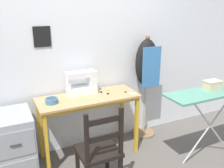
{
  "coord_description": "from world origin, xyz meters",
  "views": [
    {
      "loc": [
        -0.92,
        -2.35,
        1.83
      ],
      "look_at": [
        0.3,
        0.21,
        0.9
      ],
      "focal_mm": 40.0,
      "sensor_mm": 36.0,
      "label": 1
    }
  ],
  "objects_px": {
    "scissors": "(128,93)",
    "thread_spool_far_edge": "(108,90)",
    "thread_spool_mid_table": "(108,93)",
    "ironing_board": "(214,94)",
    "sewing_machine": "(83,83)",
    "storage_box": "(212,85)",
    "filing_cabinet": "(15,146)",
    "thread_spool_near_machine": "(101,92)",
    "dress_form": "(146,68)",
    "wooden_chair": "(99,152)",
    "fabric_bowl": "(52,101)"
  },
  "relations": [
    {
      "from": "scissors",
      "to": "thread_spool_far_edge",
      "type": "bearing_deg",
      "value": 143.34
    },
    {
      "from": "thread_spool_mid_table",
      "to": "ironing_board",
      "type": "relative_size",
      "value": 0.03
    },
    {
      "from": "sewing_machine",
      "to": "ironing_board",
      "type": "height_order",
      "value": "sewing_machine"
    },
    {
      "from": "thread_spool_far_edge",
      "to": "ironing_board",
      "type": "bearing_deg",
      "value": -35.94
    },
    {
      "from": "scissors",
      "to": "storage_box",
      "type": "xyz_separation_m",
      "value": [
        0.81,
        -0.54,
        0.14
      ]
    },
    {
      "from": "thread_spool_mid_table",
      "to": "thread_spool_far_edge",
      "type": "height_order",
      "value": "same"
    },
    {
      "from": "thread_spool_far_edge",
      "to": "filing_cabinet",
      "type": "bearing_deg",
      "value": -174.02
    },
    {
      "from": "thread_spool_near_machine",
      "to": "scissors",
      "type": "bearing_deg",
      "value": -24.26
    },
    {
      "from": "filing_cabinet",
      "to": "thread_spool_far_edge",
      "type": "bearing_deg",
      "value": 5.98
    },
    {
      "from": "dress_form",
      "to": "filing_cabinet",
      "type": "bearing_deg",
      "value": -173.76
    },
    {
      "from": "thread_spool_near_machine",
      "to": "thread_spool_far_edge",
      "type": "distance_m",
      "value": 0.1
    },
    {
      "from": "sewing_machine",
      "to": "filing_cabinet",
      "type": "xyz_separation_m",
      "value": [
        -0.85,
        -0.18,
        -0.54
      ]
    },
    {
      "from": "thread_spool_far_edge",
      "to": "wooden_chair",
      "type": "height_order",
      "value": "wooden_chair"
    },
    {
      "from": "thread_spool_mid_table",
      "to": "wooden_chair",
      "type": "relative_size",
      "value": 0.04
    },
    {
      "from": "thread_spool_far_edge",
      "to": "filing_cabinet",
      "type": "relative_size",
      "value": 0.05
    },
    {
      "from": "sewing_machine",
      "to": "scissors",
      "type": "bearing_deg",
      "value": -23.53
    },
    {
      "from": "fabric_bowl",
      "to": "scissors",
      "type": "xyz_separation_m",
      "value": [
        0.92,
        -0.07,
        -0.03
      ]
    },
    {
      "from": "wooden_chair",
      "to": "sewing_machine",
      "type": "bearing_deg",
      "value": 81.58
    },
    {
      "from": "thread_spool_mid_table",
      "to": "wooden_chair",
      "type": "bearing_deg",
      "value": -121.59
    },
    {
      "from": "scissors",
      "to": "filing_cabinet",
      "type": "height_order",
      "value": "scissors"
    },
    {
      "from": "fabric_bowl",
      "to": "dress_form",
      "type": "relative_size",
      "value": 0.1
    },
    {
      "from": "thread_spool_near_machine",
      "to": "ironing_board",
      "type": "relative_size",
      "value": 0.03
    },
    {
      "from": "sewing_machine",
      "to": "fabric_bowl",
      "type": "height_order",
      "value": "sewing_machine"
    },
    {
      "from": "scissors",
      "to": "thread_spool_mid_table",
      "type": "xyz_separation_m",
      "value": [
        -0.25,
        0.05,
        0.01
      ]
    },
    {
      "from": "thread_spool_mid_table",
      "to": "fabric_bowl",
      "type": "bearing_deg",
      "value": 178.85
    },
    {
      "from": "sewing_machine",
      "to": "thread_spool_mid_table",
      "type": "distance_m",
      "value": 0.32
    },
    {
      "from": "wooden_chair",
      "to": "dress_form",
      "type": "relative_size",
      "value": 0.65
    },
    {
      "from": "storage_box",
      "to": "fabric_bowl",
      "type": "bearing_deg",
      "value": 160.7
    },
    {
      "from": "sewing_machine",
      "to": "scissors",
      "type": "relative_size",
      "value": 2.73
    },
    {
      "from": "sewing_machine",
      "to": "ironing_board",
      "type": "bearing_deg",
      "value": -31.42
    },
    {
      "from": "thread_spool_mid_table",
      "to": "dress_form",
      "type": "height_order",
      "value": "dress_form"
    },
    {
      "from": "thread_spool_mid_table",
      "to": "storage_box",
      "type": "xyz_separation_m",
      "value": [
        1.06,
        -0.59,
        0.13
      ]
    },
    {
      "from": "filing_cabinet",
      "to": "thread_spool_mid_table",
      "type": "bearing_deg",
      "value": 1.07
    },
    {
      "from": "thread_spool_far_edge",
      "to": "thread_spool_near_machine",
      "type": "bearing_deg",
      "value": -169.69
    },
    {
      "from": "sewing_machine",
      "to": "thread_spool_mid_table",
      "type": "relative_size",
      "value": 10.43
    },
    {
      "from": "thread_spool_near_machine",
      "to": "storage_box",
      "type": "distance_m",
      "value": 1.3
    },
    {
      "from": "scissors",
      "to": "thread_spool_near_machine",
      "type": "xyz_separation_m",
      "value": [
        -0.3,
        0.14,
        0.01
      ]
    },
    {
      "from": "scissors",
      "to": "thread_spool_far_edge",
      "type": "height_order",
      "value": "thread_spool_far_edge"
    },
    {
      "from": "thread_spool_near_machine",
      "to": "wooden_chair",
      "type": "bearing_deg",
      "value": -114.89
    },
    {
      "from": "filing_cabinet",
      "to": "dress_form",
      "type": "xyz_separation_m",
      "value": [
        1.75,
        0.19,
        0.62
      ]
    },
    {
      "from": "thread_spool_near_machine",
      "to": "filing_cabinet",
      "type": "bearing_deg",
      "value": -174.42
    },
    {
      "from": "sewing_machine",
      "to": "thread_spool_far_edge",
      "type": "bearing_deg",
      "value": -12.39
    },
    {
      "from": "fabric_bowl",
      "to": "ironing_board",
      "type": "relative_size",
      "value": 0.11
    },
    {
      "from": "fabric_bowl",
      "to": "ironing_board",
      "type": "bearing_deg",
      "value": -20.58
    },
    {
      "from": "filing_cabinet",
      "to": "ironing_board",
      "type": "xyz_separation_m",
      "value": [
        2.16,
        -0.61,
        0.45
      ]
    },
    {
      "from": "thread_spool_near_machine",
      "to": "dress_form",
      "type": "height_order",
      "value": "dress_form"
    },
    {
      "from": "scissors",
      "to": "thread_spool_far_edge",
      "type": "distance_m",
      "value": 0.26
    },
    {
      "from": "thread_spool_far_edge",
      "to": "wooden_chair",
      "type": "bearing_deg",
      "value": -120.59
    },
    {
      "from": "fabric_bowl",
      "to": "wooden_chair",
      "type": "xyz_separation_m",
      "value": [
        0.31,
        -0.6,
        -0.37
      ]
    },
    {
      "from": "thread_spool_far_edge",
      "to": "dress_form",
      "type": "relative_size",
      "value": 0.03
    }
  ]
}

